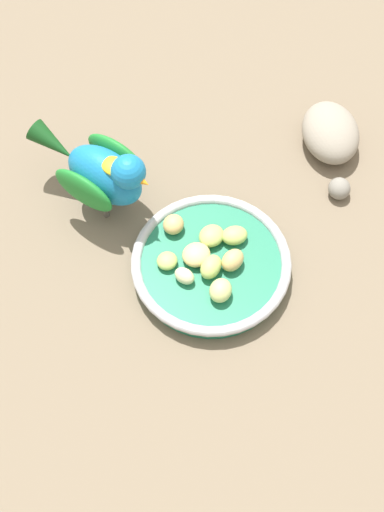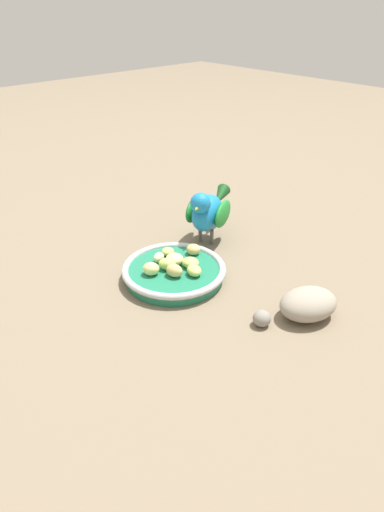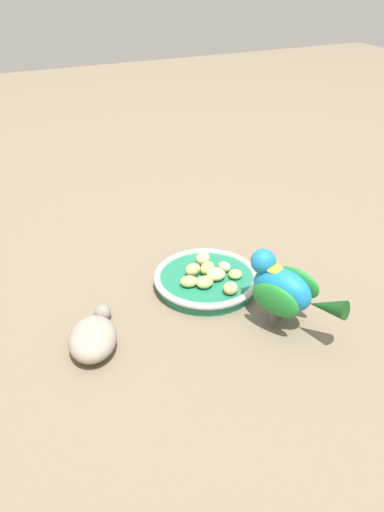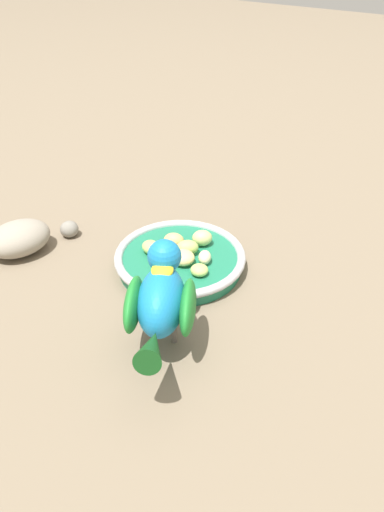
% 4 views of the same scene
% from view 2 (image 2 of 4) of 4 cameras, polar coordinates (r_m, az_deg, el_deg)
% --- Properties ---
extents(ground_plane, '(4.00, 4.00, 0.00)m').
position_cam_2_polar(ground_plane, '(0.86, -2.67, -1.82)').
color(ground_plane, '#756651').
extents(feeding_bowl, '(0.19, 0.19, 0.03)m').
position_cam_2_polar(feeding_bowl, '(0.83, -2.24, -1.95)').
color(feeding_bowl, '#1E7251').
rests_on(feeding_bowl, ground_plane).
extents(apple_piece_0, '(0.04, 0.03, 0.02)m').
position_cam_2_polar(apple_piece_0, '(0.80, -2.18, -1.81)').
color(apple_piece_0, tan).
rests_on(apple_piece_0, feeding_bowl).
extents(apple_piece_1, '(0.04, 0.03, 0.02)m').
position_cam_2_polar(apple_piece_1, '(0.84, -1.91, -0.26)').
color(apple_piece_1, '#E5C67F').
rests_on(apple_piece_1, feeding_bowl).
extents(apple_piece_2, '(0.03, 0.03, 0.01)m').
position_cam_2_polar(apple_piece_2, '(0.87, -2.99, 0.55)').
color(apple_piece_2, '#B2CC66').
rests_on(apple_piece_2, feeding_bowl).
extents(apple_piece_3, '(0.04, 0.03, 0.02)m').
position_cam_2_polar(apple_piece_3, '(0.81, 0.31, -1.76)').
color(apple_piece_3, '#B2CC66').
rests_on(apple_piece_3, feeding_bowl).
extents(apple_piece_4, '(0.04, 0.04, 0.02)m').
position_cam_2_polar(apple_piece_4, '(0.87, 0.18, 0.83)').
color(apple_piece_4, tan).
rests_on(apple_piece_4, feeding_bowl).
extents(apple_piece_5, '(0.03, 0.03, 0.02)m').
position_cam_2_polar(apple_piece_5, '(0.85, -4.12, -0.17)').
color(apple_piece_5, beige).
rests_on(apple_piece_5, feeding_bowl).
extents(apple_piece_6, '(0.04, 0.04, 0.02)m').
position_cam_2_polar(apple_piece_6, '(0.81, -5.07, -1.58)').
color(apple_piece_6, '#C6D17A').
rests_on(apple_piece_6, feeding_bowl).
extents(apple_piece_7, '(0.04, 0.04, 0.02)m').
position_cam_2_polar(apple_piece_7, '(0.82, -3.08, -1.00)').
color(apple_piece_7, '#B2CC66').
rests_on(apple_piece_7, feeding_bowl).
extents(apple_piece_8, '(0.04, 0.04, 0.02)m').
position_cam_2_polar(apple_piece_8, '(0.83, -0.19, -0.82)').
color(apple_piece_8, '#B2CC66').
rests_on(apple_piece_8, feeding_bowl).
extents(parrot, '(0.11, 0.17, 0.12)m').
position_cam_2_polar(parrot, '(0.93, 1.95, 5.66)').
color(parrot, '#59544C').
rests_on(parrot, ground_plane).
extents(rock_large, '(0.10, 0.12, 0.05)m').
position_cam_2_polar(rock_large, '(0.76, 14.12, -5.75)').
color(rock_large, gray).
rests_on(rock_large, ground_plane).
extents(pebble_0, '(0.04, 0.04, 0.03)m').
position_cam_2_polar(pebble_0, '(0.73, 8.71, -7.54)').
color(pebble_0, gray).
rests_on(pebble_0, ground_plane).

